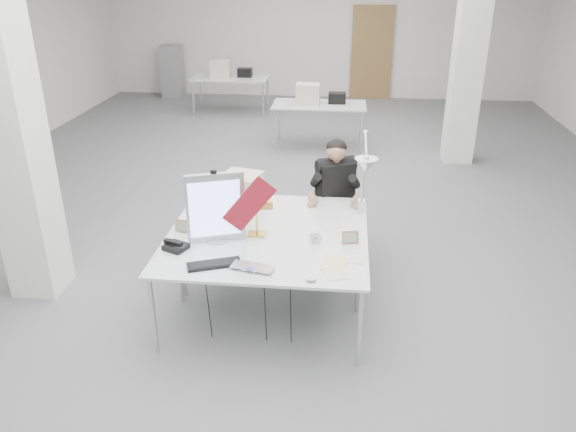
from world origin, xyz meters
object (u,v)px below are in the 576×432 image
beige_monitor (242,190)px  architect_lamp (364,179)px  monitor (216,208)px  office_chair (334,209)px  seated_person (335,180)px  desk_phone (176,247)px  desk_main (261,257)px  laptop (250,271)px  bankers_lamp (257,220)px

beige_monitor → architect_lamp: 1.25m
monitor → office_chair: bearing=32.6°
seated_person → beige_monitor: 1.03m
desk_phone → beige_monitor: 1.06m
desk_main → seated_person: 1.60m
architect_lamp → desk_phone: bearing=-146.6°
laptop → desk_phone: bearing=167.4°
desk_main → office_chair: office_chair is taller
desk_main → desk_phone: bearing=176.3°
monitor → desk_phone: size_ratio=3.43×
monitor → desk_phone: 0.48m
desk_phone → desk_main: bearing=20.6°
bankers_lamp → beige_monitor: size_ratio=0.84×
beige_monitor → bankers_lamp: bearing=-53.8°
monitor → architect_lamp: 1.38m
architect_lamp → beige_monitor: bearing=177.0°
monitor → architect_lamp: size_ratio=0.71×
office_chair → laptop: size_ratio=3.09×
desk_main → architect_lamp: (0.85, 0.76, 0.45)m
laptop → architect_lamp: (0.89, 1.04, 0.43)m
monitor → laptop: bearing=-73.4°
seated_person → desk_phone: seated_person is taller
laptop → beige_monitor: (-0.30, 1.29, 0.16)m
office_chair → bankers_lamp: size_ratio=3.51×
seated_person → architect_lamp: (0.27, -0.72, 0.29)m
bankers_lamp → desk_phone: bankers_lamp is taller
seated_person → desk_phone: size_ratio=4.61×
desk_phone → office_chair: bearing=72.7°
monitor → bankers_lamp: monitor is taller
desk_main → bankers_lamp: (-0.09, 0.39, 0.17)m
desk_main → desk_phone: 0.74m
seated_person → bankers_lamp: bearing=-145.4°
seated_person → architect_lamp: architect_lamp is taller
laptop → beige_monitor: size_ratio=0.96×
seated_person → laptop: (-0.62, -1.75, -0.13)m
office_chair → architect_lamp: (0.27, -0.77, 0.66)m
seated_person → desk_phone: 1.95m
monitor → architect_lamp: (1.27, 0.51, 0.13)m
seated_person → office_chair: bearing=66.2°
architect_lamp → laptop: bearing=-121.6°
seated_person → architect_lamp: 0.82m
bankers_lamp → desk_phone: size_ratio=1.67×
desk_main → laptop: size_ratio=5.18×
monitor → laptop: size_ratio=1.81×
monitor → beige_monitor: bearing=64.4°
desk_main → seated_person: (0.58, 1.48, 0.16)m
office_chair → seated_person: bearing=-113.8°
architect_lamp → seated_person: bearing=119.8°
monitor → beige_monitor: 0.79m
monitor → desk_phone: bearing=-166.5°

